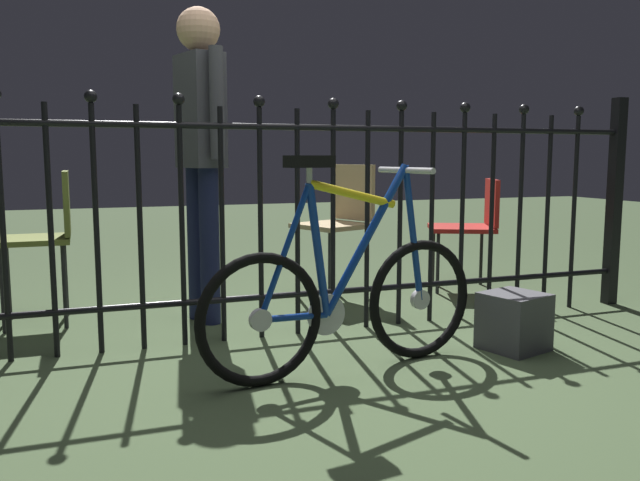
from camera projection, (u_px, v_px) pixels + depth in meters
ground_plane at (328, 366)px, 2.94m from camera, size 20.00×20.00×0.00m
iron_fence at (276, 212)px, 3.35m from camera, size 4.37×0.07×1.30m
bicycle at (345, 297)px, 2.83m from camera, size 1.36×0.40×0.94m
chair_red at (473, 221)px, 4.58m from camera, size 0.58×0.58×0.78m
chair_tan at (341, 215)px, 4.35m from camera, size 0.53×0.53×0.89m
chair_olive at (47, 229)px, 3.63m from camera, size 0.39×0.39×0.86m
person_visitor at (201, 135)px, 3.62m from camera, size 0.26×0.46×1.75m
display_crate at (514, 321)px, 3.17m from camera, size 0.34×0.34×0.28m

